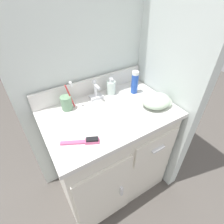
{
  "coord_description": "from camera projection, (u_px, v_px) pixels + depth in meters",
  "views": [
    {
      "loc": [
        -0.43,
        -0.73,
        1.49
      ],
      "look_at": [
        0.0,
        -0.03,
        0.83
      ],
      "focal_mm": 28.0,
      "sensor_mm": 36.0,
      "label": 1
    }
  ],
  "objects": [
    {
      "name": "wall_back",
      "position": [
        84.0,
        50.0,
        1.12
      ],
      "size": [
        1.0,
        0.08,
        2.2
      ],
      "primitive_type": "cube",
      "color": "silver",
      "rests_on": "ground_plane"
    },
    {
      "name": "toothbrush_cup",
      "position": [
        67.0,
        103.0,
        1.09
      ],
      "size": [
        0.09,
        0.07,
        0.18
      ],
      "color": "gray",
      "rests_on": "vanity"
    },
    {
      "name": "sink_faucet",
      "position": [
        96.0,
        92.0,
        1.18
      ],
      "size": [
        0.09,
        0.09,
        0.14
      ],
      "color": "silver",
      "rests_on": "vanity"
    },
    {
      "name": "hand_towel",
      "position": [
        158.0,
        101.0,
        1.13
      ],
      "size": [
        0.2,
        0.17,
        0.07
      ],
      "color": "#A8BCA3",
      "rests_on": "vanity"
    },
    {
      "name": "hairbrush",
      "position": [
        86.0,
        141.0,
        0.89
      ],
      "size": [
        0.19,
        0.11,
        0.03
      ],
      "rotation": [
        0.0,
        0.0,
        -0.46
      ],
      "color": "#C1517F",
      "rests_on": "vanity"
    },
    {
      "name": "wall_right",
      "position": [
        172.0,
        52.0,
        1.09
      ],
      "size": [
        0.08,
        0.61,
        2.2
      ],
      "primitive_type": "cube",
      "color": "silver",
      "rests_on": "ground_plane"
    },
    {
      "name": "ground_plane",
      "position": [
        110.0,
        181.0,
        1.6
      ],
      "size": [
        6.0,
        6.0,
        0.0
      ],
      "primitive_type": "plane",
      "color": "#4C4742"
    },
    {
      "name": "vanity",
      "position": [
        110.0,
        152.0,
        1.33
      ],
      "size": [
        0.82,
        0.55,
        0.81
      ],
      "color": "silver",
      "rests_on": "ground_plane"
    },
    {
      "name": "backsplash",
      "position": [
        91.0,
        86.0,
        1.22
      ],
      "size": [
        0.82,
        0.02,
        0.12
      ],
      "color": "silver",
      "rests_on": "vanity"
    },
    {
      "name": "soap_dispenser",
      "position": [
        111.0,
        87.0,
        1.23
      ],
      "size": [
        0.06,
        0.07,
        0.13
      ],
      "color": "silver",
      "rests_on": "vanity"
    },
    {
      "name": "shaving_cream_can",
      "position": [
        135.0,
        82.0,
        1.22
      ],
      "size": [
        0.05,
        0.05,
        0.16
      ],
      "color": "#234CB2",
      "rests_on": "vanity"
    }
  ]
}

